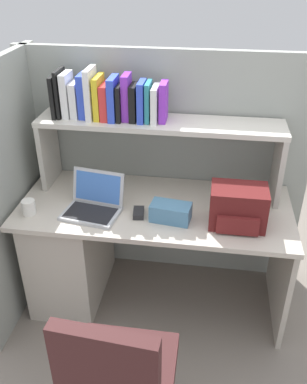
# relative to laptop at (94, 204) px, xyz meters

# --- Properties ---
(ground_plane) EXTENTS (8.00, 8.00, 0.00)m
(ground_plane) POSITION_rel_laptop_xyz_m (0.34, 0.11, -0.78)
(ground_plane) COLOR slate
(desk) EXTENTS (1.60, 0.70, 0.73)m
(desk) POSITION_rel_laptop_xyz_m (-0.05, 0.11, -0.38)
(desk) COLOR beige
(desk) RESTS_ON ground_plane
(cubicle_partition_rear) EXTENTS (1.84, 0.05, 1.55)m
(cubicle_partition_rear) POSITION_rel_laptop_xyz_m (0.34, 0.49, -0.01)
(cubicle_partition_rear) COLOR #939991
(cubicle_partition_rear) RESTS_ON ground_plane
(cubicle_partition_left) EXTENTS (0.05, 1.06, 1.55)m
(cubicle_partition_left) POSITION_rel_laptop_xyz_m (-0.51, 0.06, -0.01)
(cubicle_partition_left) COLOR #939991
(cubicle_partition_left) RESTS_ON ground_plane
(overhead_hutch) EXTENTS (1.44, 0.28, 0.45)m
(overhead_hutch) POSITION_rel_laptop_xyz_m (0.34, 0.31, 0.30)
(overhead_hutch) COLOR #BCB7AC
(overhead_hutch) RESTS_ON desk
(reference_books_on_shelf) EXTENTS (0.66, 0.19, 0.29)m
(reference_books_on_shelf) POSITION_rel_laptop_xyz_m (0.03, 0.31, 0.52)
(reference_books_on_shelf) COLOR black
(reference_books_on_shelf) RESTS_ON overhead_hutch
(laptop) EXTENTS (0.35, 0.30, 0.22)m
(laptop) POSITION_rel_laptop_xyz_m (0.00, 0.00, 0.00)
(laptop) COLOR #B7BABF
(laptop) RESTS_ON desk
(backpack) EXTENTS (0.30, 0.22, 0.22)m
(backpack) POSITION_rel_laptop_xyz_m (0.81, -0.01, 0.06)
(backpack) COLOR #591919
(backpack) RESTS_ON desk
(computer_mouse) EXTENTS (0.07, 0.11, 0.03)m
(computer_mouse) POSITION_rel_laptop_xyz_m (0.26, -0.00, -0.03)
(computer_mouse) COLOR #262628
(computer_mouse) RESTS_ON desk
(paper_cup) EXTENTS (0.08, 0.08, 0.09)m
(paper_cup) POSITION_rel_laptop_xyz_m (-0.36, -0.08, -0.01)
(paper_cup) COLOR white
(paper_cup) RESTS_ON desk
(tissue_box) EXTENTS (0.23, 0.15, 0.10)m
(tissue_box) POSITION_rel_laptop_xyz_m (0.44, -0.02, -0.00)
(tissue_box) COLOR teal
(tissue_box) RESTS_ON desk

